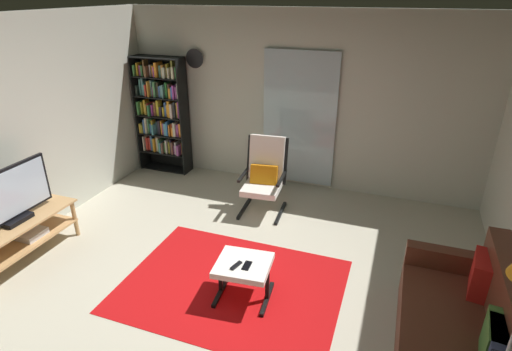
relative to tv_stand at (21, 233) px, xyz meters
name	(u,v)px	position (x,y,z in m)	size (l,w,h in m)	color
ground_plane	(219,298)	(2.35, 0.13, -0.33)	(7.02, 7.02, 0.00)	#BEB8A1
wall_back	(298,102)	(2.35, 3.03, 0.97)	(5.60, 0.06, 2.60)	beige
glass_door_panel	(299,120)	(2.39, 2.97, 0.72)	(1.10, 0.01, 2.00)	silver
area_rug	(232,285)	(2.40, 0.35, -0.32)	(2.24, 1.68, 0.01)	red
tv_stand	(21,233)	(0.00, 0.00, 0.00)	(0.50, 1.31, 0.49)	tan
television	(10,197)	(0.00, -0.02, 0.47)	(0.20, 1.02, 0.62)	black
bookshelf_near_tv	(162,112)	(0.16, 2.81, 0.67)	(0.84, 0.30, 1.88)	black
leather_sofa	(464,337)	(4.53, 0.05, -0.01)	(0.83, 1.71, 0.88)	#572D1E
lounge_armchair	(264,174)	(2.18, 2.04, 0.21)	(0.61, 0.69, 1.02)	black
ottoman	(243,269)	(2.58, 0.24, 0.01)	(0.56, 0.53, 0.41)	white
tv_remote	(236,265)	(2.54, 0.16, 0.10)	(0.04, 0.14, 0.02)	black
cell_phone	(247,266)	(2.63, 0.20, 0.09)	(0.07, 0.14, 0.01)	black
wall_clock	(195,58)	(0.72, 2.96, 1.52)	(0.29, 0.03, 0.29)	silver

